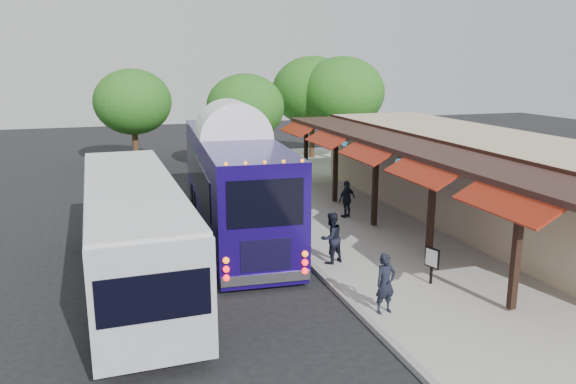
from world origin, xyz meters
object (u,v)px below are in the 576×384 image
object	(u,v)px
ped_c	(347,199)
ped_a	(385,284)
coach_bus	(233,177)
city_bus	(133,227)
sign_board	(432,260)
ped_d	(271,162)
ped_b	(331,238)

from	to	relation	value
ped_c	ped_a	bearing A→B (deg)	48.43
coach_bus	ped_a	bearing A→B (deg)	-72.72
city_bus	sign_board	size ratio (longest dim) A/B	10.63
ped_d	coach_bus	bearing A→B (deg)	89.80
sign_board	coach_bus	bearing A→B (deg)	101.81
city_bus	ped_d	bearing A→B (deg)	56.36
ped_b	ped_d	xyz separation A→B (m)	(1.77, 13.05, 0.14)
city_bus	ped_a	size ratio (longest dim) A/B	7.35
coach_bus	ped_d	xyz separation A→B (m)	(3.88, 8.20, -1.04)
city_bus	ped_a	xyz separation A→B (m)	(6.00, -4.44, -0.78)
coach_bus	sign_board	world-z (taller)	coach_bus
ped_c	sign_board	bearing A→B (deg)	61.68
ped_d	city_bus	bearing A→B (deg)	82.97
coach_bus	city_bus	bearing A→B (deg)	-128.86
city_bus	ped_c	world-z (taller)	city_bus
ped_a	ped_b	world-z (taller)	ped_b
city_bus	sign_board	xyz separation A→B (m)	(8.19, -3.13, -0.83)
coach_bus	city_bus	world-z (taller)	coach_bus
ped_c	sign_board	size ratio (longest dim) A/B	1.41
sign_board	city_bus	bearing A→B (deg)	141.09
ped_a	ped_d	distance (m)	17.00
ped_d	sign_board	distance (m)	15.59
ped_b	ped_d	world-z (taller)	ped_d
ped_a	coach_bus	bearing A→B (deg)	95.57
coach_bus	ped_a	xyz separation A→B (m)	(2.05, -8.70, -1.22)
coach_bus	ped_a	world-z (taller)	coach_bus
coach_bus	sign_board	bearing A→B (deg)	-56.16
ped_c	city_bus	bearing A→B (deg)	1.68
coach_bus	ped_b	size ratio (longest dim) A/B	7.62
ped_c	ped_d	bearing A→B (deg)	-108.04
city_bus	ped_d	distance (m)	14.73
ped_c	sign_board	distance (m)	7.37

